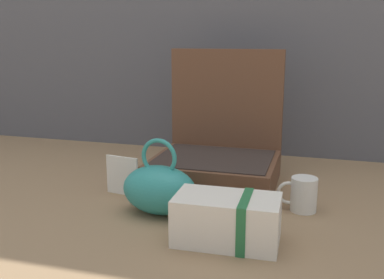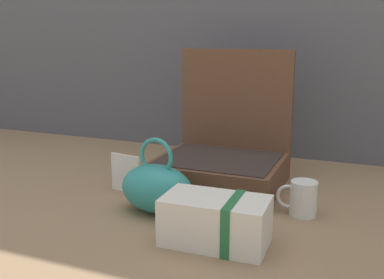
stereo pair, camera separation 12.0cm
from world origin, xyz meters
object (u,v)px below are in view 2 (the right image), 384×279
Objects in this scene: open_suitcase at (223,156)px; coffee_mug at (302,199)px; teal_pouch_handbag at (157,188)px; info_card_left at (126,174)px; cream_toiletry_bag at (217,221)px.

open_suitcase is 0.32m from coffee_mug.
info_card_left is at bearing 145.98° from teal_pouch_handbag.
teal_pouch_handbag is at bearing 150.86° from cream_toiletry_bag.
coffee_mug is at bearing 57.03° from cream_toiletry_bag.
cream_toiletry_bag is at bearing -73.70° from open_suitcase.
coffee_mug is (0.27, -0.18, -0.04)m from open_suitcase.
coffee_mug is (0.15, 0.23, -0.01)m from cream_toiletry_bag.
cream_toiletry_bag is at bearing -29.14° from teal_pouch_handbag.
open_suitcase is at bearing 73.87° from teal_pouch_handbag.
open_suitcase is 3.91× the size of coffee_mug.
info_card_left is at bearing 148.71° from cream_toiletry_bag.
open_suitcase reaches higher than coffee_mug.
info_card_left reaches higher than cream_toiletry_bag.
info_card_left is (-0.36, 0.22, 0.00)m from cream_toiletry_bag.
info_card_left is (-0.15, 0.10, -0.01)m from teal_pouch_handbag.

